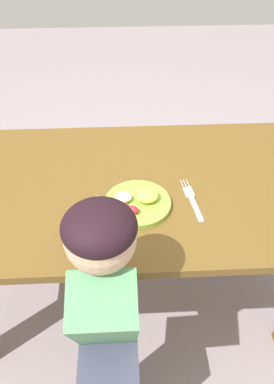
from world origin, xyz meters
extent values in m
plane|color=gray|center=(0.00, 0.00, 0.00)|extent=(8.00, 8.00, 0.00)
cube|color=brown|center=(0.00, 0.00, 0.68)|extent=(1.50, 0.78, 0.03)
cube|color=brown|center=(0.64, 0.29, 0.33)|extent=(0.07, 0.07, 0.67)
cylinder|color=#8BBB42|center=(0.02, -0.11, 0.71)|extent=(0.23, 0.23, 0.02)
ellipsoid|color=#F6E34C|center=(0.05, -0.10, 0.73)|extent=(0.08, 0.07, 0.04)
ellipsoid|color=red|center=(-0.02, -0.15, 0.73)|extent=(0.04, 0.04, 0.02)
ellipsoid|color=red|center=(0.00, -0.16, 0.73)|extent=(0.05, 0.04, 0.02)
ellipsoid|color=#F1E3D1|center=(-0.03, -0.11, 0.73)|extent=(0.06, 0.05, 0.03)
cube|color=silver|center=(0.21, -0.14, 0.70)|extent=(0.03, 0.12, 0.01)
cube|color=silver|center=(0.20, -0.06, 0.70)|extent=(0.04, 0.05, 0.01)
cylinder|color=silver|center=(0.20, -0.01, 0.70)|extent=(0.01, 0.04, 0.00)
cylinder|color=silver|center=(0.19, -0.01, 0.70)|extent=(0.01, 0.04, 0.00)
cylinder|color=silver|center=(0.18, -0.01, 0.70)|extent=(0.01, 0.04, 0.00)
cylinder|color=tan|center=(-0.14, -0.18, 0.70)|extent=(0.04, 0.13, 0.01)
ellipsoid|color=tan|center=(-0.12, -0.09, 0.71)|extent=(0.05, 0.05, 0.02)
cylinder|color=#5872D3|center=(-0.16, -0.25, 0.74)|extent=(0.08, 0.08, 0.08)
cube|color=#599966|center=(-0.09, -0.49, 0.68)|extent=(0.16, 0.24, 0.34)
sphere|color=#D8A884|center=(-0.09, -0.44, 0.90)|extent=(0.17, 0.17, 0.17)
ellipsoid|color=black|center=(-0.09, -0.44, 0.94)|extent=(0.18, 0.18, 0.10)
cylinder|color=#D8A884|center=(-0.09, -0.31, 0.72)|extent=(0.05, 0.25, 0.05)
camera|label=1|loc=(-0.03, -1.00, 1.55)|focal=33.99mm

